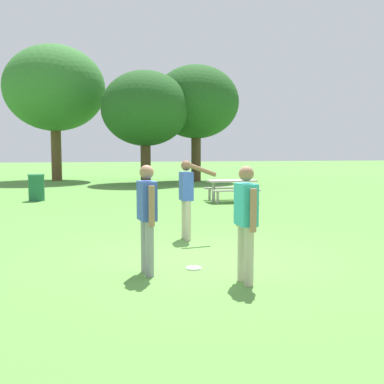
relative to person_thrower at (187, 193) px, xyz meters
name	(u,v)px	position (x,y,z in m)	size (l,w,h in m)	color
ground_plane	(202,259)	(-0.09, -1.73, -0.96)	(120.00, 120.00, 0.00)	#568E3D
person_thrower	(187,193)	(0.00, 0.00, 0.00)	(0.70, 0.61, 1.64)	#B7AD93
person_catcher	(246,217)	(0.17, -3.28, -0.02)	(0.24, 0.61, 1.64)	#B7AD93
person_bystander	(147,212)	(-1.11, -2.53, -0.02)	(0.27, 0.60, 1.64)	gray
frisbee	(194,268)	(-0.37, -2.38, -0.95)	(0.24, 0.24, 0.03)	white
picnic_table_near	(231,186)	(2.95, 6.56, -0.40)	(1.70, 1.42, 0.77)	#B2ADA3
trash_can_further_along	(36,187)	(-3.90, 8.25, -0.48)	(0.59, 0.59, 0.96)	#1E663D
tree_tall_left	(55,89)	(-3.97, 19.32, 4.41)	(5.84, 5.84, 7.89)	brown
tree_broad_center	(145,109)	(0.93, 15.95, 3.06)	(4.73, 4.73, 6.06)	#4C3823
tree_far_right	(196,102)	(3.98, 17.01, 3.56)	(4.90, 4.90, 6.64)	#4C3823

